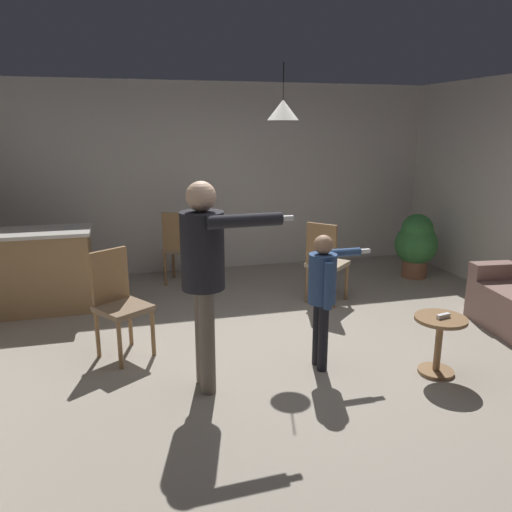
{
  "coord_description": "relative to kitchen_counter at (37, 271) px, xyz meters",
  "views": [
    {
      "loc": [
        -1.44,
        -4.11,
        2.11
      ],
      "look_at": [
        -0.35,
        -0.02,
        1.0
      ],
      "focal_mm": 35.31,
      "sensor_mm": 36.0,
      "label": 1
    }
  ],
  "objects": [
    {
      "name": "dining_chair_centre_back",
      "position": [
        3.3,
        -0.62,
        0.07
      ],
      "size": [
        0.59,
        0.59,
        1.0
      ],
      "rotation": [
        0.0,
        0.0,
        5.44
      ],
      "color": "olive",
      "rests_on": "ground"
    },
    {
      "name": "person_child",
      "position": [
        2.63,
        -2.19,
        0.27
      ],
      "size": [
        0.63,
        0.35,
        1.21
      ],
      "rotation": [
        0.0,
        0.0,
        -1.58
      ],
      "color": "black",
      "rests_on": "ground"
    },
    {
      "name": "ground",
      "position": [
        2.45,
        -1.91,
        -0.48
      ],
      "size": [
        7.68,
        7.68,
        0.0
      ],
      "primitive_type": "plane",
      "color": "#9E9384"
    },
    {
      "name": "potted_plant_corner",
      "position": [
        4.97,
        0.06,
        0.02
      ],
      "size": [
        0.59,
        0.59,
        0.91
      ],
      "color": "brown",
      "rests_on": "ground"
    },
    {
      "name": "side_table_by_couch",
      "position": [
        3.56,
        -2.56,
        -0.15
      ],
      "size": [
        0.44,
        0.44,
        0.52
      ],
      "color": "olive",
      "rests_on": "ground"
    },
    {
      "name": "spare_remote_on_table",
      "position": [
        3.57,
        -2.58,
        0.06
      ],
      "size": [
        0.13,
        0.06,
        0.04
      ],
      "primitive_type": "cube",
      "rotation": [
        0.0,
        0.0,
        1.77
      ],
      "color": "white",
      "rests_on": "side_table_by_couch"
    },
    {
      "name": "wall_back",
      "position": [
        2.45,
        1.29,
        0.87
      ],
      "size": [
        6.4,
        0.1,
        2.7
      ],
      "primitive_type": "cube",
      "color": "beige",
      "rests_on": "ground"
    },
    {
      "name": "person_adult",
      "position": [
        1.59,
        -2.28,
        0.58
      ],
      "size": [
        0.85,
        0.49,
        1.7
      ],
      "rotation": [
        0.0,
        0.0,
        -1.53
      ],
      "color": "#60564C",
      "rests_on": "ground"
    },
    {
      "name": "kitchen_counter",
      "position": [
        0.0,
        0.0,
        0.0
      ],
      "size": [
        1.26,
        0.66,
        0.95
      ],
      "color": "#99754C",
      "rests_on": "ground"
    },
    {
      "name": "dining_chair_near_wall",
      "position": [
        1.71,
        0.59,
        0.07
      ],
      "size": [
        0.55,
        0.55,
        1.0
      ],
      "rotation": [
        0.0,
        0.0,
        5.88
      ],
      "color": "olive",
      "rests_on": "ground"
    },
    {
      "name": "ceiling_light_pendant",
      "position": [
        2.61,
        -1.06,
        1.77
      ],
      "size": [
        0.32,
        0.32,
        0.55
      ],
      "color": "silver"
    },
    {
      "name": "dining_chair_by_counter",
      "position": [
        0.91,
        -1.45,
        0.07
      ],
      "size": [
        0.58,
        0.58,
        1.0
      ],
      "rotation": [
        0.0,
        0.0,
        3.73
      ],
      "color": "olive",
      "rests_on": "ground"
    }
  ]
}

